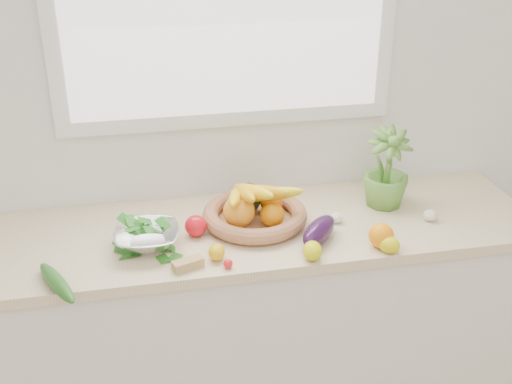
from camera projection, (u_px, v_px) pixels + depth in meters
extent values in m
cube|color=white|center=(227.00, 87.00, 2.46)|extent=(4.50, 0.02, 2.70)
cube|color=silver|center=(243.00, 328.00, 2.61)|extent=(2.20, 0.58, 0.86)
cube|color=beige|center=(242.00, 231.00, 2.41)|extent=(2.24, 0.62, 0.04)
sphere|color=orange|center=(381.00, 235.00, 2.25)|extent=(0.10, 0.10, 0.09)
ellipsoid|color=#E7AC0C|center=(217.00, 252.00, 2.18)|extent=(0.07, 0.08, 0.06)
ellipsoid|color=#D1CE0B|center=(312.00, 251.00, 2.18)|extent=(0.08, 0.10, 0.07)
ellipsoid|color=#D5CB0B|center=(389.00, 245.00, 2.22)|extent=(0.10, 0.10, 0.06)
sphere|color=red|center=(196.00, 226.00, 2.32)|extent=(0.10, 0.10, 0.08)
cube|color=tan|center=(188.00, 264.00, 2.14)|extent=(0.11, 0.08, 0.03)
ellipsoid|color=white|center=(336.00, 218.00, 2.42)|extent=(0.05, 0.05, 0.04)
ellipsoid|color=white|center=(298.00, 213.00, 2.45)|extent=(0.06, 0.06, 0.04)
ellipsoid|color=silver|center=(430.00, 215.00, 2.43)|extent=(0.06, 0.06, 0.04)
ellipsoid|color=#280D33|center=(319.00, 231.00, 2.29)|extent=(0.20, 0.21, 0.08)
ellipsoid|color=#1A5A1B|center=(57.00, 282.00, 2.03)|extent=(0.16, 0.26, 0.05)
sphere|color=red|center=(228.00, 264.00, 2.14)|extent=(0.04, 0.04, 0.03)
imported|color=#568E33|center=(387.00, 169.00, 2.49)|extent=(0.20, 0.20, 0.33)
cylinder|color=tan|center=(255.00, 221.00, 2.42)|extent=(0.44, 0.44, 0.01)
torus|color=#B47650|center=(255.00, 215.00, 2.41)|extent=(0.52, 0.52, 0.06)
sphere|color=orange|center=(239.00, 211.00, 2.36)|extent=(0.16, 0.16, 0.12)
sphere|color=orange|center=(272.00, 215.00, 2.36)|extent=(0.12, 0.12, 0.09)
sphere|color=#E66107|center=(272.00, 203.00, 2.45)|extent=(0.11, 0.11, 0.09)
ellipsoid|color=black|center=(249.00, 198.00, 2.45)|extent=(0.13, 0.13, 0.12)
ellipsoid|color=yellow|center=(235.00, 197.00, 2.35)|extent=(0.11, 0.27, 0.11)
ellipsoid|color=#EAA413|center=(244.00, 193.00, 2.36)|extent=(0.07, 0.27, 0.11)
ellipsoid|color=yellow|center=(253.00, 192.00, 2.35)|extent=(0.15, 0.26, 0.11)
ellipsoid|color=gold|center=(261.00, 192.00, 2.37)|extent=(0.21, 0.23, 0.11)
ellipsoid|color=yellow|center=(270.00, 194.00, 2.37)|extent=(0.25, 0.16, 0.11)
cylinder|color=silver|center=(148.00, 246.00, 2.25)|extent=(0.10, 0.10, 0.02)
imported|color=white|center=(147.00, 237.00, 2.24)|extent=(0.25, 0.25, 0.06)
ellipsoid|color=#23691A|center=(146.00, 227.00, 2.22)|extent=(0.19, 0.19, 0.07)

